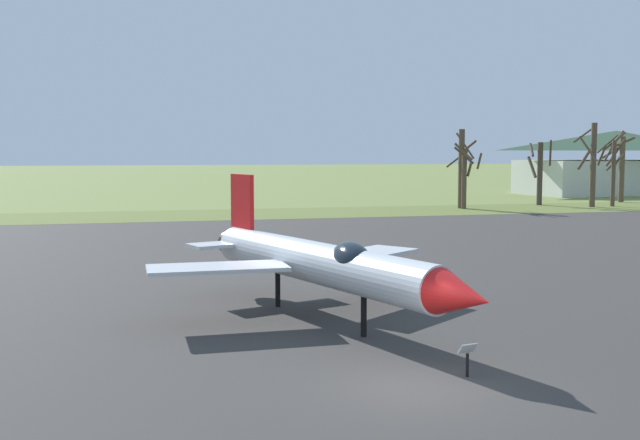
{
  "coord_description": "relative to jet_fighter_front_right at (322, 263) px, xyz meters",
  "views": [
    {
      "loc": [
        -6.59,
        -16.81,
        5.8
      ],
      "look_at": [
        2.14,
        18.02,
        2.51
      ],
      "focal_mm": 42.29,
      "sensor_mm": 36.0,
      "label": 1
    }
  ],
  "objects": [
    {
      "name": "ground_plane",
      "position": [
        0.44,
        -7.39,
        -2.08
      ],
      "size": [
        600.0,
        600.0,
        0.0
      ],
      "primitive_type": "plane",
      "color": "olive"
    },
    {
      "name": "asphalt_apron",
      "position": [
        0.44,
        9.65,
        -2.06
      ],
      "size": [
        106.93,
        56.8,
        0.05
      ],
      "primitive_type": "cube",
      "color": "#383533",
      "rests_on": "ground"
    },
    {
      "name": "grass_verge_strip",
      "position": [
        0.44,
        44.05,
        -2.05
      ],
      "size": [
        166.93,
        12.0,
        0.06
      ],
      "primitive_type": "cube",
      "color": "#5D6A31",
      "rests_on": "ground"
    },
    {
      "name": "jet_fighter_front_right",
      "position": [
        0.0,
        0.0,
        0.0
      ],
      "size": [
        10.49,
        14.42,
        4.88
      ],
      "color": "silver",
      "rests_on": "ground"
    },
    {
      "name": "info_placard_front_right",
      "position": [
        2.07,
        -6.88,
        -1.51
      ],
      "size": [
        0.51,
        0.32,
        0.93
      ],
      "color": "black",
      "rests_on": "ground"
    },
    {
      "name": "bare_tree_far_left",
      "position": [
        26.04,
        44.89,
        1.51
      ],
      "size": [
        3.43,
        3.43,
        7.62
      ],
      "color": "brown",
      "rests_on": "ground"
    },
    {
      "name": "bare_tree_left_of_center",
      "position": [
        26.06,
        45.74,
        2.09
      ],
      "size": [
        2.49,
        2.47,
        7.98
      ],
      "color": "brown",
      "rests_on": "ground"
    },
    {
      "name": "bare_tree_center",
      "position": [
        35.96,
        47.87,
        1.63
      ],
      "size": [
        2.86,
        2.82,
        6.97
      ],
      "color": "#42382D",
      "rests_on": "ground"
    },
    {
      "name": "bare_tree_right_of_center",
      "position": [
        39.83,
        44.16,
        2.54
      ],
      "size": [
        2.9,
        3.2,
        8.68
      ],
      "color": "brown",
      "rests_on": "ground"
    },
    {
      "name": "bare_tree_far_right",
      "position": [
        42.57,
        44.54,
        2.12
      ],
      "size": [
        2.86,
        1.87,
        7.83
      ],
      "color": "brown",
      "rests_on": "ground"
    },
    {
      "name": "bare_tree_backdrop_extra",
      "position": [
        47.41,
        50.03,
        2.27
      ],
      "size": [
        3.53,
        2.14,
        8.14
      ],
      "color": "brown",
      "rests_on": "ground"
    },
    {
      "name": "visitor_building",
      "position": [
        57.79,
        65.54,
        2.13
      ],
      "size": [
        27.56,
        14.12,
        8.55
      ],
      "color": "beige",
      "rests_on": "ground"
    }
  ]
}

